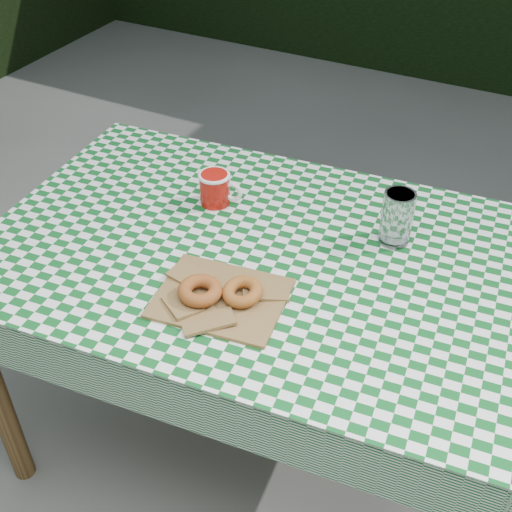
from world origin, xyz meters
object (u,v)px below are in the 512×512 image
Objects in this scene: paper_bag at (221,297)px; coffee_mug at (215,188)px; table at (253,355)px; drinking_glass at (397,218)px.

coffee_mug is (-0.20, 0.33, 0.04)m from paper_bag.
drinking_glass is at bearing 27.35° from table.
drinking_glass reaches higher than coffee_mug.
paper_bag is 2.02× the size of drinking_glass.
drinking_glass is (0.48, 0.05, 0.03)m from coffee_mug.
drinking_glass reaches higher than paper_bag.
paper_bag is 0.39m from coffee_mug.
coffee_mug is at bearing 121.57° from paper_bag.
coffee_mug is 0.48m from drinking_glass.
paper_bag is (0.02, -0.20, 0.39)m from table.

